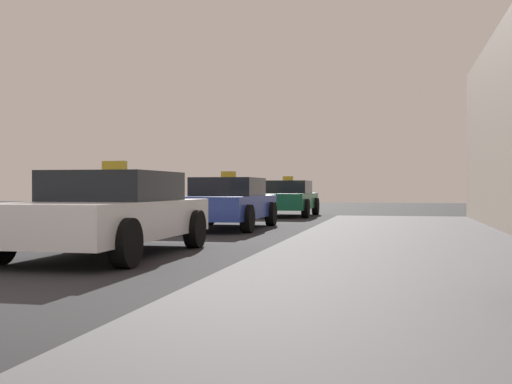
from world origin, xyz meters
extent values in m
cube|color=#5B5B60|center=(4.00, 0.00, 0.07)|extent=(4.00, 32.00, 0.15)
cube|color=white|center=(-0.44, 4.76, 0.54)|extent=(1.81, 4.45, 0.55)
cube|color=black|center=(-0.44, 4.98, 1.04)|extent=(1.60, 2.00, 0.45)
cube|color=yellow|center=(-0.44, 4.98, 1.35)|extent=(0.36, 0.14, 0.16)
cylinder|color=black|center=(0.47, 3.33, 0.32)|extent=(0.22, 0.64, 0.64)
cylinder|color=black|center=(0.47, 6.18, 0.32)|extent=(0.22, 0.64, 0.64)
cylinder|color=black|center=(-1.34, 6.18, 0.32)|extent=(0.22, 0.64, 0.64)
cube|color=#233899|center=(-0.34, 11.28, 0.54)|extent=(1.73, 4.36, 0.55)
cube|color=black|center=(-0.34, 11.50, 1.04)|extent=(1.52, 1.96, 0.45)
cube|color=yellow|center=(-0.34, 11.50, 1.35)|extent=(0.36, 0.14, 0.16)
cylinder|color=black|center=(0.53, 9.89, 0.32)|extent=(0.22, 0.64, 0.64)
cylinder|color=black|center=(-1.21, 9.89, 0.32)|extent=(0.22, 0.64, 0.64)
cylinder|color=black|center=(0.53, 12.67, 0.32)|extent=(0.22, 0.64, 0.64)
cylinder|color=black|center=(-1.21, 12.67, 0.32)|extent=(0.22, 0.64, 0.64)
cube|color=#196638|center=(-0.02, 18.48, 0.54)|extent=(1.71, 4.20, 0.55)
cube|color=black|center=(-0.02, 18.69, 1.04)|extent=(1.51, 1.89, 0.45)
cube|color=yellow|center=(-0.02, 18.69, 1.35)|extent=(0.36, 0.14, 0.16)
cylinder|color=black|center=(0.83, 17.14, 0.32)|extent=(0.22, 0.64, 0.64)
cylinder|color=black|center=(-0.88, 17.14, 0.32)|extent=(0.22, 0.64, 0.64)
cylinder|color=black|center=(0.83, 19.82, 0.32)|extent=(0.22, 0.64, 0.64)
cylinder|color=black|center=(-0.88, 19.82, 0.32)|extent=(0.22, 0.64, 0.64)
camera|label=1|loc=(3.82, -4.28, 1.02)|focal=45.41mm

